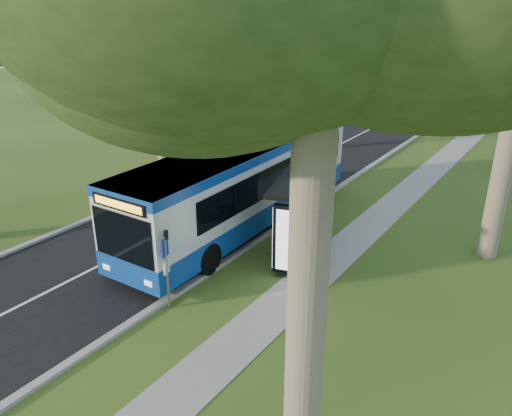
{
  "coord_description": "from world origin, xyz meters",
  "views": [
    {
      "loc": [
        9.64,
        -12.07,
        8.53
      ],
      "look_at": [
        0.22,
        1.78,
        1.6
      ],
      "focal_mm": 35.0,
      "sensor_mm": 36.0,
      "label": 1
    }
  ],
  "objects_px": {
    "bus_stop_sign": "(166,264)",
    "car_silver": "(372,92)",
    "bus_shelter": "(299,210)",
    "bus": "(244,185)",
    "litter_bin": "(298,239)",
    "car_white": "(303,114)"
  },
  "relations": [
    {
      "from": "bus_stop_sign",
      "to": "car_silver",
      "type": "bearing_deg",
      "value": 88.57
    },
    {
      "from": "bus_shelter",
      "to": "car_silver",
      "type": "relative_size",
      "value": 0.89
    },
    {
      "from": "bus_stop_sign",
      "to": "bus",
      "type": "bearing_deg",
      "value": 90.37
    },
    {
      "from": "bus",
      "to": "bus_shelter",
      "type": "height_order",
      "value": "bus"
    },
    {
      "from": "bus",
      "to": "bus_shelter",
      "type": "xyz_separation_m",
      "value": [
        3.41,
        -1.61,
        0.27
      ]
    },
    {
      "from": "bus_stop_sign",
      "to": "bus_shelter",
      "type": "relative_size",
      "value": 0.63
    },
    {
      "from": "bus_stop_sign",
      "to": "litter_bin",
      "type": "bearing_deg",
      "value": 60.82
    },
    {
      "from": "litter_bin",
      "to": "car_silver",
      "type": "xyz_separation_m",
      "value": [
        -9.64,
        30.81,
        0.15
      ]
    },
    {
      "from": "litter_bin",
      "to": "car_silver",
      "type": "distance_m",
      "value": 32.28
    },
    {
      "from": "bus",
      "to": "bus_shelter",
      "type": "relative_size",
      "value": 3.47
    },
    {
      "from": "bus_shelter",
      "to": "car_white",
      "type": "height_order",
      "value": "bus_shelter"
    },
    {
      "from": "bus_stop_sign",
      "to": "car_silver",
      "type": "relative_size",
      "value": 0.56
    },
    {
      "from": "bus",
      "to": "litter_bin",
      "type": "xyz_separation_m",
      "value": [
        3.02,
        -0.89,
        -1.23
      ]
    },
    {
      "from": "bus",
      "to": "car_silver",
      "type": "distance_m",
      "value": 30.66
    },
    {
      "from": "car_silver",
      "to": "litter_bin",
      "type": "bearing_deg",
      "value": -93.1
    },
    {
      "from": "bus",
      "to": "car_white",
      "type": "relative_size",
      "value": 3.34
    },
    {
      "from": "car_white",
      "to": "car_silver",
      "type": "distance_m",
      "value": 12.08
    },
    {
      "from": "bus_shelter",
      "to": "car_silver",
      "type": "height_order",
      "value": "bus_shelter"
    },
    {
      "from": "bus_stop_sign",
      "to": "car_white",
      "type": "xyz_separation_m",
      "value": [
        -8.89,
        24.03,
        -0.82
      ]
    },
    {
      "from": "car_silver",
      "to": "bus",
      "type": "bearing_deg",
      "value": -98.01
    },
    {
      "from": "bus",
      "to": "bus_shelter",
      "type": "distance_m",
      "value": 3.78
    },
    {
      "from": "bus",
      "to": "bus_stop_sign",
      "type": "distance_m",
      "value": 6.39
    }
  ]
}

